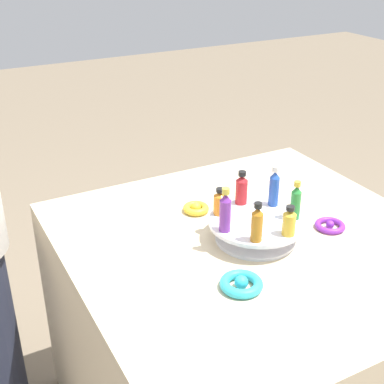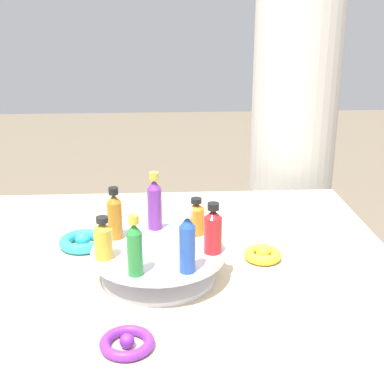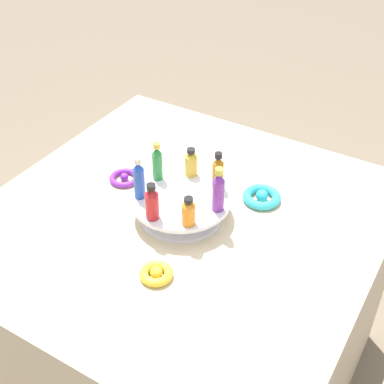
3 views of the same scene
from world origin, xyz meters
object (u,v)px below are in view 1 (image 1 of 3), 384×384
object	(u,v)px
bottle_orange	(220,202)
ribbon_bow_teal	(241,284)
ribbon_bow_purple	(330,225)
ribbon_bow_gold	(196,208)
bottle_green	(296,202)
bottle_red	(242,189)
bottle_gold	(289,222)
bottle_purple	(225,211)
display_stand	(256,229)
bottle_amber	(257,223)
bottle_blue	(274,187)

from	to	relation	value
bottle_orange	ribbon_bow_teal	size ratio (longest dim) A/B	0.75
ribbon_bow_purple	ribbon_bow_gold	world-z (taller)	ribbon_bow_gold
bottle_green	ribbon_bow_purple	xyz separation A→B (m)	(-0.01, -0.14, -0.11)
bottle_red	bottle_gold	size ratio (longest dim) A/B	1.21
bottle_red	bottle_purple	distance (m)	0.18
ribbon_bow_purple	display_stand	bearing A→B (deg)	77.44
bottle_amber	bottle_gold	distance (m)	0.10
bottle_green	ribbon_bow_teal	size ratio (longest dim) A/B	1.06
bottle_green	bottle_amber	bearing A→B (deg)	106.54
bottle_orange	bottle_amber	bearing A→B (deg)	-176.32
ribbon_bow_gold	display_stand	bearing A→B (deg)	-162.56
bottle_red	ribbon_bow_purple	bearing A→B (deg)	-126.63
bottle_red	bottle_purple	size ratio (longest dim) A/B	0.81
bottle_orange	bottle_amber	xyz separation A→B (m)	(-0.18, -0.01, 0.01)
bottle_orange	ribbon_bow_gold	xyz separation A→B (m)	(0.15, -0.00, -0.09)
bottle_green	bottle_gold	world-z (taller)	bottle_green
bottle_red	ribbon_bow_gold	bearing A→B (deg)	36.70
bottle_amber	ribbon_bow_gold	bearing A→B (deg)	1.59
bottle_purple	ribbon_bow_purple	world-z (taller)	bottle_purple
ribbon_bow_teal	display_stand	bearing A→B (deg)	-42.56
bottle_green	bottle_blue	xyz separation A→B (m)	(0.10, 0.01, 0.00)
display_stand	bottle_red	size ratio (longest dim) A/B	2.61
bottle_green	bottle_orange	size ratio (longest dim) A/B	1.42
display_stand	bottle_amber	distance (m)	0.14
bottle_purple	bottle_amber	world-z (taller)	bottle_purple
bottle_amber	ribbon_bow_purple	distance (m)	0.33
bottle_orange	ribbon_bow_teal	world-z (taller)	bottle_orange
bottle_gold	ribbon_bow_teal	xyz separation A→B (m)	(-0.07, 0.20, -0.09)
bottle_blue	bottle_amber	size ratio (longest dim) A/B	1.12
display_stand	bottle_blue	world-z (taller)	bottle_blue
ribbon_bow_teal	bottle_blue	bearing A→B (deg)	-48.22
bottle_gold	ribbon_bow_purple	size ratio (longest dim) A/B	0.95
bottle_purple	bottle_gold	xyz separation A→B (m)	(-0.10, -0.15, -0.02)
bottle_blue	bottle_purple	size ratio (longest dim) A/B	0.97
bottle_orange	ribbon_bow_teal	bearing A→B (deg)	161.16
ribbon_bow_gold	bottle_red	bearing A→B (deg)	-143.30
display_stand	bottle_blue	distance (m)	0.14
bottle_orange	bottle_gold	world-z (taller)	bottle_gold
bottle_green	ribbon_bow_gold	distance (m)	0.35
bottle_red	bottle_orange	world-z (taller)	bottle_red
bottle_amber	ribbon_bow_gold	world-z (taller)	bottle_amber
bottle_gold	ribbon_bow_teal	distance (m)	0.23
ribbon_bow_teal	ribbon_bow_purple	world-z (taller)	ribbon_bow_teal
bottle_orange	ribbon_bow_gold	distance (m)	0.18
bottle_green	bottle_purple	size ratio (longest dim) A/B	0.90
ribbon_bow_gold	bottle_green	bearing A→B (deg)	-147.21
bottle_amber	ribbon_bow_purple	bearing A→B (deg)	-82.67
bottle_amber	ribbon_bow_teal	xyz separation A→B (m)	(-0.09, 0.10, -0.11)
bottle_gold	bottle_blue	bearing A→B (deg)	-22.03
bottle_blue	bottle_orange	world-z (taller)	bottle_blue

